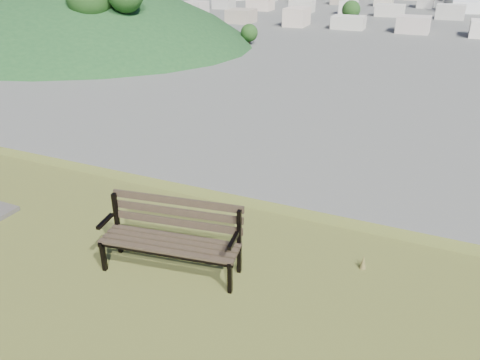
% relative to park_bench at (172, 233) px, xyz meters
% --- Properties ---
extents(park_bench, '(1.66, 0.74, 0.84)m').
position_rel_park_bench_xyz_m(park_bench, '(0.00, 0.00, 0.00)').
color(park_bench, '#3C3022').
rests_on(park_bench, hilltop_mesa).
extents(green_wooded_hill, '(159.84, 127.87, 79.92)m').
position_rel_park_bench_xyz_m(green_wooded_hill, '(-123.90, 127.44, -25.36)').
color(green_wooded_hill, '#153919').
rests_on(green_wooded_hill, ground).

